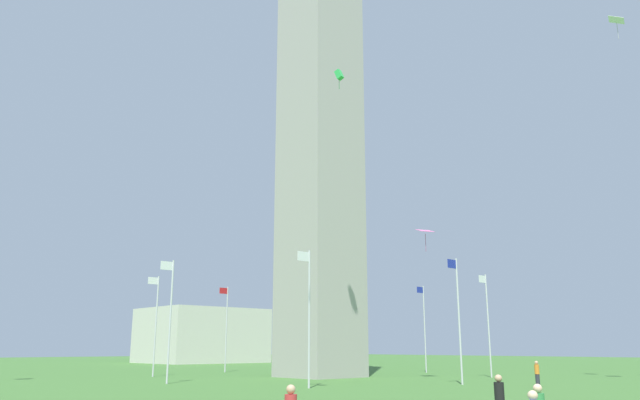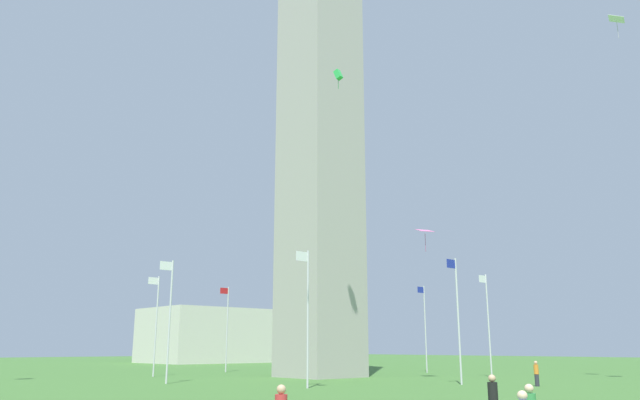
# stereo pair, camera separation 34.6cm
# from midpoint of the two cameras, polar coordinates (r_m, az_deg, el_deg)

# --- Properties ---
(ground_plane) EXTENTS (260.00, 260.00, 0.00)m
(ground_plane) POSITION_cam_midpoint_polar(r_m,az_deg,el_deg) (56.79, -0.18, -16.12)
(ground_plane) COLOR #3D6B2D
(obelisk_monument) EXTENTS (6.15, 6.15, 55.89)m
(obelisk_monument) POSITION_cam_midpoint_polar(r_m,az_deg,el_deg) (62.12, -0.16, 10.59)
(obelisk_monument) COLOR #A8A399
(obelisk_monument) RESTS_ON ground
(flagpole_n) EXTENTS (1.12, 0.14, 9.04)m
(flagpole_n) POSITION_cam_midpoint_polar(r_m,az_deg,el_deg) (47.97, -13.96, -10.34)
(flagpole_n) COLOR silver
(flagpole_n) RESTS_ON ground
(flagpole_ne) EXTENTS (1.12, 0.14, 9.04)m
(flagpole_ne) POSITION_cam_midpoint_polar(r_m,az_deg,el_deg) (41.69, -1.31, -10.31)
(flagpole_ne) COLOR silver
(flagpole_ne) RESTS_ON ground
(flagpole_e) EXTENTS (1.12, 0.14, 9.04)m
(flagpole_e) POSITION_cam_midpoint_polar(r_m,az_deg,el_deg) (46.64, 12.50, -10.34)
(flagpole_e) COLOR silver
(flagpole_e) RESTS_ON ground
(flagpole_se) EXTENTS (1.12, 0.14, 9.04)m
(flagpole_se) POSITION_cam_midpoint_polar(r_m,az_deg,el_deg) (57.95, 15.13, -10.74)
(flagpole_se) COLOR silver
(flagpole_se) RESTS_ON ground
(flagpole_s) EXTENTS (1.12, 0.14, 9.04)m
(flagpole_s) POSITION_cam_midpoint_polar(r_m,az_deg,el_deg) (67.77, 9.50, -11.35)
(flagpole_s) COLOR silver
(flagpole_s) RESTS_ON ground
(flagpole_sw) EXTENTS (1.12, 0.14, 9.04)m
(flagpole_sw) POSITION_cam_midpoint_polar(r_m,az_deg,el_deg) (71.80, 0.42, -11.63)
(flagpole_sw) COLOR silver
(flagpole_sw) RESTS_ON ground
(flagpole_w) EXTENTS (1.12, 0.14, 9.04)m
(flagpole_w) POSITION_cam_midpoint_polar(r_m,az_deg,el_deg) (68.69, -8.85, -11.40)
(flagpole_w) COLOR silver
(flagpole_w) RESTS_ON ground
(flagpole_nw) EXTENTS (1.12, 0.14, 9.04)m
(flagpole_nw) POSITION_cam_midpoint_polar(r_m,az_deg,el_deg) (59.46, -15.18, -10.80)
(flagpole_nw) COLOR silver
(flagpole_nw) RESTS_ON ground
(person_orange_shirt) EXTENTS (0.32, 0.32, 1.68)m
(person_orange_shirt) POSITION_cam_midpoint_polar(r_m,az_deg,el_deg) (46.27, 19.29, -14.96)
(person_orange_shirt) COLOR #2D2D38
(person_orange_shirt) RESTS_ON ground
(kite_white_diamond) EXTENTS (1.52, 1.46, 1.98)m
(kite_white_diamond) POSITION_cam_midpoint_polar(r_m,az_deg,el_deg) (58.30, 25.63, 14.78)
(kite_white_diamond) COLOR white
(kite_green_box) EXTENTS (0.57, 0.78, 1.64)m
(kite_green_box) POSITION_cam_midpoint_polar(r_m,az_deg,el_deg) (49.69, 1.58, 11.53)
(kite_green_box) COLOR green
(kite_pink_diamond) EXTENTS (1.70, 1.68, 2.02)m
(kite_pink_diamond) POSITION_cam_midpoint_polar(r_m,az_deg,el_deg) (53.49, 9.55, -2.89)
(kite_pink_diamond) COLOR pink
(distant_building) EXTENTS (18.27, 15.51, 8.99)m
(distant_building) POSITION_cam_midpoint_polar(r_m,az_deg,el_deg) (109.77, -11.00, -12.25)
(distant_building) COLOR beige
(distant_building) RESTS_ON ground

